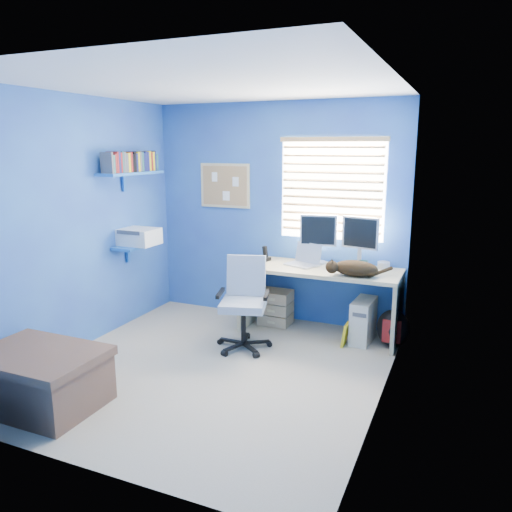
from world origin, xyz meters
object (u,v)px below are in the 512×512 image
at_px(desk, 319,301).
at_px(tower_pc, 363,321).
at_px(cat, 356,268).
at_px(office_chair, 244,315).
at_px(laptop, 302,256).

height_order(desk, tower_pc, desk).
bearing_deg(cat, tower_pc, 45.73).
bearing_deg(cat, desk, 132.34).
distance_m(cat, tower_pc, 0.62).
bearing_deg(office_chair, cat, 24.24).
bearing_deg(office_chair, desk, 47.50).
xyz_separation_m(desk, tower_pc, (0.48, -0.02, -0.14)).
distance_m(laptop, tower_pc, 0.94).
relative_size(laptop, cat, 0.74).
bearing_deg(laptop, office_chair, -99.23).
xyz_separation_m(cat, tower_pc, (0.07, 0.17, -0.59)).
height_order(desk, laptop, laptop).
bearing_deg(cat, laptop, 138.07).
bearing_deg(office_chair, tower_pc, 30.14).
bearing_deg(laptop, tower_pc, 15.62).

